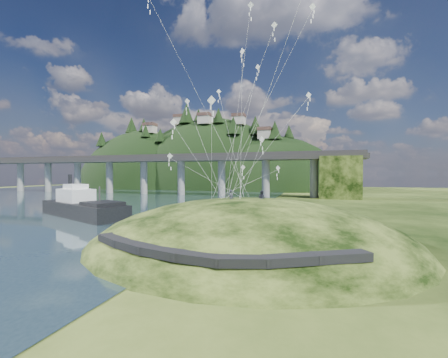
# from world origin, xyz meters

# --- Properties ---
(ground) EXTENTS (320.00, 320.00, 0.00)m
(ground) POSITION_xyz_m (0.00, 0.00, 0.00)
(ground) COLOR black
(ground) RESTS_ON ground
(grass_hill) EXTENTS (36.00, 32.00, 13.00)m
(grass_hill) POSITION_xyz_m (8.00, 2.00, -1.50)
(grass_hill) COLOR black
(grass_hill) RESTS_ON ground
(footpath) EXTENTS (22.29, 5.84, 0.83)m
(footpath) POSITION_xyz_m (7.46, -9.74, 2.08)
(footpath) COLOR black
(footpath) RESTS_ON ground
(bridge) EXTENTS (160.00, 11.00, 15.00)m
(bridge) POSITION_xyz_m (-26.46, 70.07, 9.70)
(bridge) COLOR #2D2B2B
(bridge) RESTS_ON ground
(far_ridge) EXTENTS (153.00, 70.00, 94.50)m
(far_ridge) POSITION_xyz_m (-43.58, 122.17, -7.44)
(far_ridge) COLOR black
(far_ridge) RESTS_ON ground
(work_barge) EXTENTS (22.07, 13.87, 7.53)m
(work_barge) POSITION_xyz_m (-24.63, 13.55, 1.89)
(work_barge) COLOR black
(work_barge) RESTS_ON ground
(wooden_dock) EXTENTS (12.02, 1.94, 0.86)m
(wooden_dock) POSITION_xyz_m (-2.14, 7.49, 0.38)
(wooden_dock) COLOR #361D16
(wooden_dock) RESTS_ON ground
(kite_flyers) EXTENTS (4.09, 1.96, 1.96)m
(kite_flyers) POSITION_xyz_m (8.01, 2.23, 5.88)
(kite_flyers) COLOR #292A37
(kite_flyers) RESTS_ON ground
(kite_swarm) EXTENTS (18.15, 16.21, 20.48)m
(kite_swarm) POSITION_xyz_m (5.82, 4.38, 18.14)
(kite_swarm) COLOR white
(kite_swarm) RESTS_ON ground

